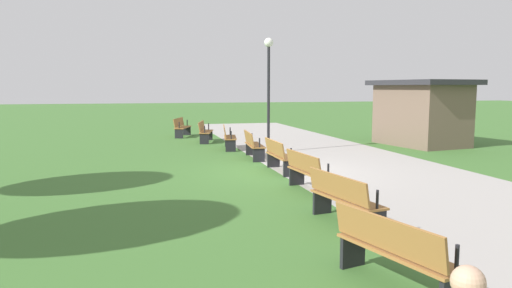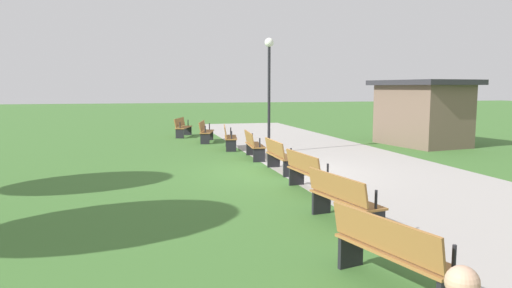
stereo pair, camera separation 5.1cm
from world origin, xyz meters
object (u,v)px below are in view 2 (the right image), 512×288
at_px(bench_2, 229,137).
at_px(bench_4, 279,155).
at_px(bench_0, 182,127).
at_px(kiosk, 422,112).
at_px(bench_1, 205,131).
at_px(bench_3, 253,144).
at_px(lamp_post, 269,74).
at_px(bench_7, 391,251).
at_px(bench_6, 342,198).
at_px(bench_5, 308,171).

relative_size(bench_2, bench_4, 1.03).
xyz_separation_m(bench_0, kiosk, (5.72, 9.10, 0.88)).
xyz_separation_m(bench_0, bench_1, (2.48, 0.76, 0.00)).
relative_size(bench_1, bench_4, 1.04).
distance_m(bench_3, lamp_post, 2.82).
distance_m(bench_7, lamp_post, 11.95).
bearing_deg(bench_1, bench_4, 21.83).
relative_size(bench_6, kiosk, 0.41).
bearing_deg(kiosk, bench_2, -104.08).
distance_m(bench_4, bench_7, 7.77).
xyz_separation_m(bench_1, kiosk, (3.23, 8.34, 0.88)).
bearing_deg(bench_4, bench_0, -170.32).
distance_m(bench_3, kiosk, 7.76).
height_order(bench_4, bench_5, same).
bearing_deg(bench_2, kiosk, 94.63).
distance_m(bench_2, bench_3, 2.60).
bearing_deg(bench_0, bench_3, 31.53).
bearing_deg(bench_0, lamp_post, 41.17).
relative_size(bench_7, kiosk, 0.41).
xyz_separation_m(bench_6, lamp_post, (-9.04, 1.22, 2.35)).
xyz_separation_m(bench_2, bench_5, (7.77, 0.33, 0.00)).
xyz_separation_m(bench_0, bench_6, (15.36, 1.30, 0.00)).
distance_m(lamp_post, kiosk, 6.77).
relative_size(bench_1, bench_2, 1.01).
distance_m(bench_2, bench_4, 5.19).
bearing_deg(bench_1, bench_5, 19.42).
distance_m(bench_3, bench_4, 2.60).
bearing_deg(kiosk, bench_3, -84.86).
bearing_deg(bench_2, bench_4, 14.56).
relative_size(bench_0, kiosk, 0.41).
height_order(bench_6, bench_7, same).
distance_m(bench_6, bench_7, 2.60).
relative_size(bench_0, bench_6, 1.00).
xyz_separation_m(bench_6, kiosk, (-9.65, 7.80, 0.88)).
height_order(bench_0, kiosk, kiosk).
height_order(bench_5, lamp_post, lamp_post).
xyz_separation_m(bench_2, lamp_post, (1.30, 1.22, 2.35)).
bearing_deg(bench_1, bench_6, 17.00).
bearing_deg(bench_4, kiosk, 121.30).
height_order(bench_0, bench_3, same).
distance_m(bench_0, bench_7, 17.92).
distance_m(bench_0, bench_3, 7.77).
height_order(bench_1, kiosk, kiosk).
bearing_deg(bench_5, bench_1, 179.98).
height_order(bench_2, bench_4, same).
bearing_deg(bench_7, kiosk, 131.02).
distance_m(bench_5, bench_7, 5.19).
bearing_deg(lamp_post, bench_2, -136.77).
bearing_deg(bench_4, bench_3, -177.58).
bearing_deg(lamp_post, bench_6, -7.67).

